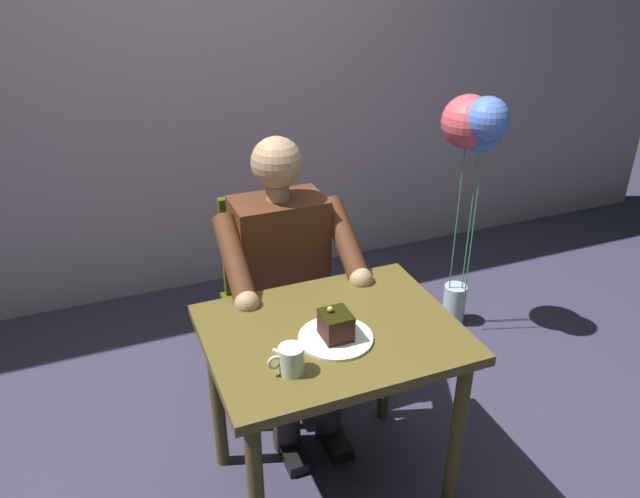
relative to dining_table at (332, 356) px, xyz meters
name	(u,v)px	position (x,y,z in m)	size (l,w,h in m)	color
ground_plane	(330,483)	(0.00, 0.00, -0.60)	(14.00, 14.00, 0.00)	#363248
cafe_rear_panel	(200,16)	(0.00, -1.75, 0.90)	(6.40, 0.12, 3.00)	#A7939D
dining_table	(332,356)	(0.00, 0.00, 0.00)	(0.83, 0.64, 0.72)	brown
chair	(274,290)	(0.00, -0.64, -0.10)	(0.42, 0.42, 0.91)	#46490B
seated_person	(287,284)	(0.00, -0.46, 0.03)	(0.53, 0.58, 1.21)	#502A17
dessert_plate	(336,338)	(0.01, 0.05, 0.12)	(0.24, 0.24, 0.01)	white
cake_slice	(336,325)	(0.01, 0.05, 0.17)	(0.09, 0.10, 0.11)	#371A14
coffee_cup	(291,359)	(0.20, 0.16, 0.16)	(0.11, 0.08, 0.09)	silver
dessert_spoon	(291,363)	(0.19, 0.12, 0.12)	(0.07, 0.14, 0.01)	silver
balloon_display	(474,143)	(-1.02, -0.74, 0.41)	(0.28, 0.32, 1.24)	#B2C1C6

